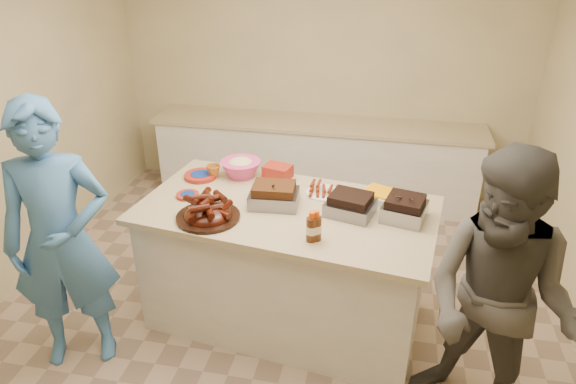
% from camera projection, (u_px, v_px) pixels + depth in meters
% --- Properties ---
extents(room, '(4.50, 5.00, 2.70)m').
position_uv_depth(room, '(272.00, 321.00, 4.05)').
color(room, '#C8B988').
rests_on(room, ground).
extents(back_counter, '(3.60, 0.64, 0.90)m').
position_uv_depth(back_counter, '(316.00, 160.00, 5.76)').
color(back_counter, silver).
rests_on(back_counter, ground).
extents(island, '(2.22, 1.38, 0.99)m').
position_uv_depth(island, '(287.00, 316.00, 4.10)').
color(island, silver).
rests_on(island, ground).
extents(rib_platter, '(0.46, 0.46, 0.18)m').
position_uv_depth(rib_platter, '(208.00, 218.00, 3.52)').
color(rib_platter, '#3B0E04').
rests_on(rib_platter, island).
extents(pulled_pork_tray, '(0.36, 0.29, 0.10)m').
position_uv_depth(pulled_pork_tray, '(274.00, 205.00, 3.69)').
color(pulled_pork_tray, '#47230F').
rests_on(pulled_pork_tray, island).
extents(brisket_tray, '(0.37, 0.33, 0.09)m').
position_uv_depth(brisket_tray, '(350.00, 214.00, 3.57)').
color(brisket_tray, black).
rests_on(brisket_tray, island).
extents(roasting_pan, '(0.34, 0.34, 0.11)m').
position_uv_depth(roasting_pan, '(403.00, 219.00, 3.51)').
color(roasting_pan, gray).
rests_on(roasting_pan, island).
extents(coleslaw_bowl, '(0.36, 0.36, 0.22)m').
position_uv_depth(coleslaw_bowl, '(241.00, 176.00, 4.12)').
color(coleslaw_bowl, '#D13D7B').
rests_on(coleslaw_bowl, island).
extents(sausage_plate, '(0.29, 0.29, 0.05)m').
position_uv_depth(sausage_plate, '(324.00, 194.00, 3.85)').
color(sausage_plate, silver).
rests_on(sausage_plate, island).
extents(mac_cheese_dish, '(0.37, 0.32, 0.08)m').
position_uv_depth(mac_cheese_dish, '(384.00, 201.00, 3.74)').
color(mac_cheese_dish, '#F4A302').
rests_on(mac_cheese_dish, island).
extents(bbq_bottle_a, '(0.08, 0.08, 0.21)m').
position_uv_depth(bbq_bottle_a, '(311.00, 241.00, 3.26)').
color(bbq_bottle_a, '#421F0B').
rests_on(bbq_bottle_a, island).
extents(bbq_bottle_b, '(0.08, 0.08, 0.21)m').
position_uv_depth(bbq_bottle_b, '(316.00, 239.00, 3.28)').
color(bbq_bottle_b, '#421F0B').
rests_on(bbq_bottle_b, island).
extents(mustard_bottle, '(0.05, 0.05, 0.12)m').
position_uv_depth(mustard_bottle, '(260.00, 196.00, 3.81)').
color(mustard_bottle, '#F0A800').
rests_on(mustard_bottle, island).
extents(sauce_bowl, '(0.14, 0.06, 0.14)m').
position_uv_depth(sauce_bowl, '(290.00, 194.00, 3.84)').
color(sauce_bowl, silver).
rests_on(sauce_bowl, island).
extents(plate_stack_large, '(0.29, 0.29, 0.03)m').
position_uv_depth(plate_stack_large, '(201.00, 178.00, 4.10)').
color(plate_stack_large, maroon).
rests_on(plate_stack_large, island).
extents(plate_stack_small, '(0.19, 0.19, 0.02)m').
position_uv_depth(plate_stack_small, '(188.00, 197.00, 3.80)').
color(plate_stack_small, maroon).
rests_on(plate_stack_small, island).
extents(plastic_cup, '(0.13, 0.12, 0.11)m').
position_uv_depth(plastic_cup, '(214.00, 177.00, 4.10)').
color(plastic_cup, '#9D5F1D').
rests_on(plastic_cup, island).
extents(basket_stack, '(0.24, 0.20, 0.10)m').
position_uv_depth(basket_stack, '(278.00, 178.00, 4.10)').
color(basket_stack, maroon).
rests_on(basket_stack, island).
extents(guest_blue, '(1.37, 2.03, 0.46)m').
position_uv_depth(guest_blue, '(87.00, 351.00, 3.76)').
color(guest_blue, '#3E75B4').
rests_on(guest_blue, ground).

